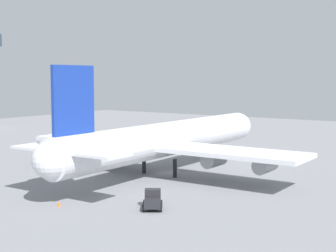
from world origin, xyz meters
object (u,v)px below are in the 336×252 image
object	(u,v)px
maintenance_van	(153,200)
catering_truck	(129,146)
cargo_airplane	(167,139)
safety_cone_nose	(245,153)
safety_cone_tail	(59,204)

from	to	relation	value
maintenance_van	catering_truck	bearing A→B (deg)	42.14
cargo_airplane	safety_cone_nose	size ratio (longest dim) A/B	90.94
catering_truck	safety_cone_tail	xyz separation A→B (m)	(-44.09, -23.57, -0.84)
catering_truck	safety_cone_nose	xyz separation A→B (m)	(10.27, -24.46, -0.84)
cargo_airplane	safety_cone_tail	size ratio (longest dim) A/B	90.08
safety_cone_tail	safety_cone_nose	bearing A→B (deg)	-0.94
cargo_airplane	safety_cone_tail	bearing A→B (deg)	-177.71
cargo_airplane	catering_truck	xyz separation A→B (m)	(17.19, 22.50, -4.83)
maintenance_van	safety_cone_nose	size ratio (longest dim) A/B	6.32
cargo_airplane	maintenance_van	world-z (taller)	cargo_airplane
maintenance_van	safety_cone_tail	bearing A→B (deg)	118.20
safety_cone_nose	safety_cone_tail	size ratio (longest dim) A/B	0.99
catering_truck	safety_cone_nose	bearing A→B (deg)	-67.22
cargo_airplane	safety_cone_tail	distance (m)	27.51
catering_truck	cargo_airplane	bearing A→B (deg)	-127.38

